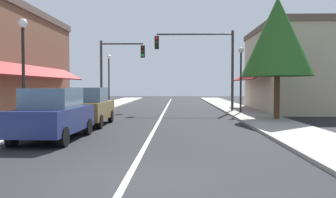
% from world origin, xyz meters
% --- Properties ---
extents(ground_plane, '(80.00, 80.00, 0.00)m').
position_xyz_m(ground_plane, '(0.00, 18.00, 0.00)').
color(ground_plane, black).
extents(sidewalk_left, '(2.60, 56.00, 0.12)m').
position_xyz_m(sidewalk_left, '(-5.50, 18.00, 0.06)').
color(sidewalk_left, '#A39E99').
rests_on(sidewalk_left, ground).
extents(sidewalk_right, '(2.60, 56.00, 0.12)m').
position_xyz_m(sidewalk_right, '(5.50, 18.00, 0.06)').
color(sidewalk_right, gray).
rests_on(sidewalk_right, ground).
extents(lane_center_stripe, '(0.14, 52.00, 0.01)m').
position_xyz_m(lane_center_stripe, '(0.00, 18.00, 0.00)').
color(lane_center_stripe, silver).
rests_on(lane_center_stripe, ground).
extents(storefront_right_block, '(5.67, 10.20, 6.11)m').
position_xyz_m(storefront_right_block, '(8.97, 20.00, 3.06)').
color(storefront_right_block, '#BCAD8E').
rests_on(storefront_right_block, ground).
extents(parked_car_nearest_left, '(1.85, 4.13, 1.77)m').
position_xyz_m(parked_car_nearest_left, '(-3.22, 5.36, 0.88)').
color(parked_car_nearest_left, navy).
rests_on(parked_car_nearest_left, ground).
extents(parked_car_second_left, '(1.82, 4.12, 1.77)m').
position_xyz_m(parked_car_second_left, '(-3.18, 10.00, 0.88)').
color(parked_car_second_left, brown).
rests_on(parked_car_second_left, ground).
extents(traffic_signal_mast_arm, '(5.54, 0.50, 5.71)m').
position_xyz_m(traffic_signal_mast_arm, '(2.88, 18.65, 3.93)').
color(traffic_signal_mast_arm, '#333333').
rests_on(traffic_signal_mast_arm, ground).
extents(traffic_signal_left_corner, '(3.40, 0.50, 5.25)m').
position_xyz_m(traffic_signal_left_corner, '(-3.64, 20.27, 3.50)').
color(traffic_signal_left_corner, '#333333').
rests_on(traffic_signal_left_corner, ground).
extents(street_lamp_left_near, '(0.36, 0.36, 4.50)m').
position_xyz_m(street_lamp_left_near, '(-5.12, 7.42, 3.06)').
color(street_lamp_left_near, black).
rests_on(street_lamp_left_near, ground).
extents(street_lamp_right_mid, '(0.36, 0.36, 4.35)m').
position_xyz_m(street_lamp_right_mid, '(5.07, 16.87, 2.97)').
color(street_lamp_right_mid, black).
rests_on(street_lamp_right_mid, ground).
extents(street_lamp_left_far, '(0.36, 0.36, 4.56)m').
position_xyz_m(street_lamp_left_far, '(-5.05, 24.62, 3.09)').
color(street_lamp_left_far, black).
rests_on(street_lamp_left_far, ground).
extents(tree_right_near, '(3.75, 3.75, 6.48)m').
position_xyz_m(tree_right_near, '(6.17, 12.34, 4.40)').
color(tree_right_near, '#4C331E').
rests_on(tree_right_near, ground).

